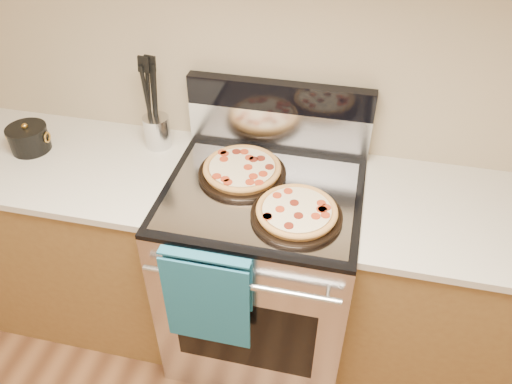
% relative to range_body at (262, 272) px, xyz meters
% --- Properties ---
extents(wall_back, '(4.00, 0.00, 4.00)m').
position_rel_range_body_xyz_m(wall_back, '(0.00, 0.35, 0.90)').
color(wall_back, tan).
rests_on(wall_back, ground).
extents(range_body, '(0.76, 0.68, 0.90)m').
position_rel_range_body_xyz_m(range_body, '(0.00, 0.00, 0.00)').
color(range_body, '#B7B7BC').
rests_on(range_body, ground).
extents(oven_window, '(0.56, 0.01, 0.40)m').
position_rel_range_body_xyz_m(oven_window, '(0.00, -0.34, 0.00)').
color(oven_window, black).
rests_on(oven_window, range_body).
extents(cooktop, '(0.76, 0.68, 0.02)m').
position_rel_range_body_xyz_m(cooktop, '(0.00, 0.00, 0.46)').
color(cooktop, black).
rests_on(cooktop, range_body).
extents(backsplash_lower, '(0.76, 0.06, 0.18)m').
position_rel_range_body_xyz_m(backsplash_lower, '(0.00, 0.31, 0.56)').
color(backsplash_lower, silver).
rests_on(backsplash_lower, cooktop).
extents(backsplash_upper, '(0.76, 0.06, 0.12)m').
position_rel_range_body_xyz_m(backsplash_upper, '(0.00, 0.31, 0.71)').
color(backsplash_upper, black).
rests_on(backsplash_upper, backsplash_lower).
extents(oven_handle, '(0.70, 0.03, 0.03)m').
position_rel_range_body_xyz_m(oven_handle, '(0.00, -0.38, 0.35)').
color(oven_handle, silver).
rests_on(oven_handle, range_body).
extents(dish_towel, '(0.32, 0.05, 0.42)m').
position_rel_range_body_xyz_m(dish_towel, '(-0.12, -0.38, 0.25)').
color(dish_towel, '#1B6188').
rests_on(dish_towel, oven_handle).
extents(foil_sheet, '(0.70, 0.55, 0.01)m').
position_rel_range_body_xyz_m(foil_sheet, '(0.00, -0.03, 0.47)').
color(foil_sheet, gray).
rests_on(foil_sheet, cooktop).
extents(cabinet_left, '(1.00, 0.62, 0.88)m').
position_rel_range_body_xyz_m(cabinet_left, '(-0.88, 0.03, -0.01)').
color(cabinet_left, brown).
rests_on(cabinet_left, ground).
extents(countertop_left, '(1.02, 0.64, 0.03)m').
position_rel_range_body_xyz_m(countertop_left, '(-0.88, 0.03, 0.45)').
color(countertop_left, beige).
rests_on(countertop_left, cabinet_left).
extents(cabinet_right, '(1.00, 0.62, 0.88)m').
position_rel_range_body_xyz_m(cabinet_right, '(0.88, 0.03, -0.01)').
color(cabinet_right, brown).
rests_on(cabinet_right, ground).
extents(countertop_right, '(1.02, 0.64, 0.03)m').
position_rel_range_body_xyz_m(countertop_right, '(0.88, 0.03, 0.45)').
color(countertop_right, beige).
rests_on(countertop_right, cabinet_right).
extents(pepperoni_pizza_back, '(0.40, 0.40, 0.05)m').
position_rel_range_body_xyz_m(pepperoni_pizza_back, '(-0.10, 0.07, 0.50)').
color(pepperoni_pizza_back, '#AB7034').
rests_on(pepperoni_pizza_back, foil_sheet).
extents(pepperoni_pizza_front, '(0.35, 0.35, 0.04)m').
position_rel_range_body_xyz_m(pepperoni_pizza_front, '(0.15, -0.13, 0.50)').
color(pepperoni_pizza_front, '#AB7034').
rests_on(pepperoni_pizza_front, foil_sheet).
extents(utensil_crock, '(0.14, 0.14, 0.14)m').
position_rel_range_body_xyz_m(utensil_crock, '(-0.51, 0.22, 0.53)').
color(utensil_crock, silver).
rests_on(utensil_crock, countertop_left).
extents(saucepan, '(0.18, 0.18, 0.10)m').
position_rel_range_body_xyz_m(saucepan, '(-1.03, 0.07, 0.51)').
color(saucepan, black).
rests_on(saucepan, countertop_left).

